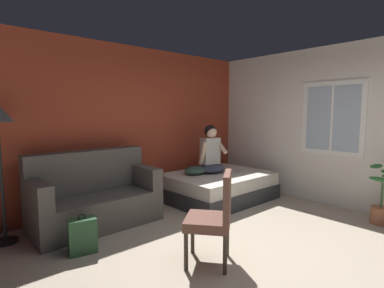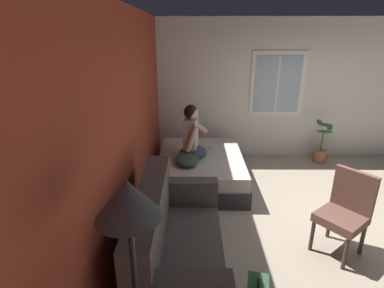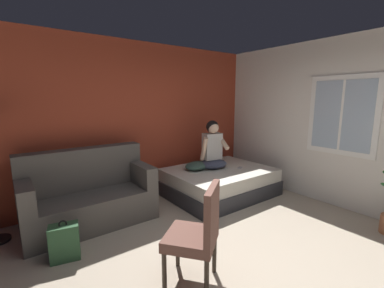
{
  "view_description": "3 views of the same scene",
  "coord_description": "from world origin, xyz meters",
  "px_view_note": "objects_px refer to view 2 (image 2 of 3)",
  "views": [
    {
      "loc": [
        -2.63,
        -1.8,
        1.6
      ],
      "look_at": [
        0.38,
        1.6,
        1.11
      ],
      "focal_mm": 28.0,
      "sensor_mm": 36.0,
      "label": 1
    },
    {
      "loc": [
        -3.37,
        2.0,
        2.4
      ],
      "look_at": [
        0.58,
        2.03,
        0.94
      ],
      "focal_mm": 28.0,
      "sensor_mm": 36.0,
      "label": 2
    },
    {
      "loc": [
        -1.81,
        -1.44,
        1.75
      ],
      "look_at": [
        0.7,
        1.96,
        1.0
      ],
      "focal_mm": 24.0,
      "sensor_mm": 36.0,
      "label": 3
    }
  ],
  "objects_px": {
    "bed": "(200,169)",
    "person_seated": "(192,136)",
    "cell_phone": "(210,148)",
    "potted_plant": "(321,148)",
    "throw_pillow": "(187,160)",
    "side_chair": "(345,210)",
    "floor_lamp": "(130,225)",
    "couch": "(175,248)"
  },
  "relations": [
    {
      "from": "bed",
      "to": "person_seated",
      "type": "xyz_separation_m",
      "value": [
        -0.04,
        0.14,
        0.6
      ]
    },
    {
      "from": "bed",
      "to": "person_seated",
      "type": "distance_m",
      "value": 0.62
    },
    {
      "from": "cell_phone",
      "to": "potted_plant",
      "type": "xyz_separation_m",
      "value": [
        0.51,
        -2.21,
        -0.18
      ]
    },
    {
      "from": "bed",
      "to": "throw_pillow",
      "type": "relative_size",
      "value": 3.84
    },
    {
      "from": "bed",
      "to": "side_chair",
      "type": "relative_size",
      "value": 1.88
    },
    {
      "from": "throw_pillow",
      "to": "bed",
      "type": "bearing_deg",
      "value": -32.61
    },
    {
      "from": "person_seated",
      "to": "floor_lamp",
      "type": "bearing_deg",
      "value": 174.61
    },
    {
      "from": "throw_pillow",
      "to": "cell_phone",
      "type": "relative_size",
      "value": 3.33
    },
    {
      "from": "couch",
      "to": "side_chair",
      "type": "xyz_separation_m",
      "value": [
        0.48,
        -1.9,
        0.14
      ]
    },
    {
      "from": "floor_lamp",
      "to": "throw_pillow",
      "type": "bearing_deg",
      "value": -4.39
    },
    {
      "from": "couch",
      "to": "throw_pillow",
      "type": "bearing_deg",
      "value": -2.28
    },
    {
      "from": "cell_phone",
      "to": "couch",
      "type": "bearing_deg",
      "value": 54.19
    },
    {
      "from": "bed",
      "to": "person_seated",
      "type": "height_order",
      "value": "person_seated"
    },
    {
      "from": "throw_pillow",
      "to": "floor_lamp",
      "type": "relative_size",
      "value": 0.28
    },
    {
      "from": "throw_pillow",
      "to": "cell_phone",
      "type": "bearing_deg",
      "value": -29.69
    },
    {
      "from": "person_seated",
      "to": "throw_pillow",
      "type": "relative_size",
      "value": 1.82
    },
    {
      "from": "side_chair",
      "to": "throw_pillow",
      "type": "bearing_deg",
      "value": 52.88
    },
    {
      "from": "potted_plant",
      "to": "bed",
      "type": "bearing_deg",
      "value": 109.79
    },
    {
      "from": "couch",
      "to": "person_seated",
      "type": "height_order",
      "value": "person_seated"
    },
    {
      "from": "person_seated",
      "to": "throw_pillow",
      "type": "distance_m",
      "value": 0.43
    },
    {
      "from": "potted_plant",
      "to": "couch",
      "type": "bearing_deg",
      "value": 138.81
    },
    {
      "from": "side_chair",
      "to": "person_seated",
      "type": "xyz_separation_m",
      "value": [
        1.69,
        1.74,
        0.3
      ]
    },
    {
      "from": "side_chair",
      "to": "throw_pillow",
      "type": "relative_size",
      "value": 2.04
    },
    {
      "from": "person_seated",
      "to": "potted_plant",
      "type": "distance_m",
      "value": 2.74
    },
    {
      "from": "person_seated",
      "to": "throw_pillow",
      "type": "height_order",
      "value": "person_seated"
    },
    {
      "from": "side_chair",
      "to": "throw_pillow",
      "type": "xyz_separation_m",
      "value": [
        1.38,
        1.82,
        0.02
      ]
    },
    {
      "from": "bed",
      "to": "side_chair",
      "type": "xyz_separation_m",
      "value": [
        -1.73,
        -1.6,
        0.3
      ]
    },
    {
      "from": "couch",
      "to": "side_chair",
      "type": "bearing_deg",
      "value": -75.8
    },
    {
      "from": "side_chair",
      "to": "bed",
      "type": "bearing_deg",
      "value": 42.7
    },
    {
      "from": "couch",
      "to": "throw_pillow",
      "type": "height_order",
      "value": "couch"
    },
    {
      "from": "bed",
      "to": "side_chair",
      "type": "height_order",
      "value": "side_chair"
    },
    {
      "from": "bed",
      "to": "couch",
      "type": "xyz_separation_m",
      "value": [
        -2.21,
        0.3,
        0.16
      ]
    },
    {
      "from": "person_seated",
      "to": "potted_plant",
      "type": "bearing_deg",
      "value": -70.36
    },
    {
      "from": "cell_phone",
      "to": "floor_lamp",
      "type": "xyz_separation_m",
      "value": [
        -3.64,
        0.63,
        0.94
      ]
    },
    {
      "from": "bed",
      "to": "side_chair",
      "type": "distance_m",
      "value": 2.37
    },
    {
      "from": "bed",
      "to": "floor_lamp",
      "type": "xyz_separation_m",
      "value": [
        -3.29,
        0.45,
        1.19
      ]
    },
    {
      "from": "floor_lamp",
      "to": "potted_plant",
      "type": "bearing_deg",
      "value": -34.37
    },
    {
      "from": "throw_pillow",
      "to": "potted_plant",
      "type": "distance_m",
      "value": 2.89
    },
    {
      "from": "bed",
      "to": "cell_phone",
      "type": "height_order",
      "value": "cell_phone"
    },
    {
      "from": "bed",
      "to": "cell_phone",
      "type": "distance_m",
      "value": 0.46
    },
    {
      "from": "bed",
      "to": "throw_pillow",
      "type": "bearing_deg",
      "value": 147.39
    },
    {
      "from": "throw_pillow",
      "to": "potted_plant",
      "type": "xyz_separation_m",
      "value": [
        1.21,
        -2.61,
        -0.25
      ]
    }
  ]
}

